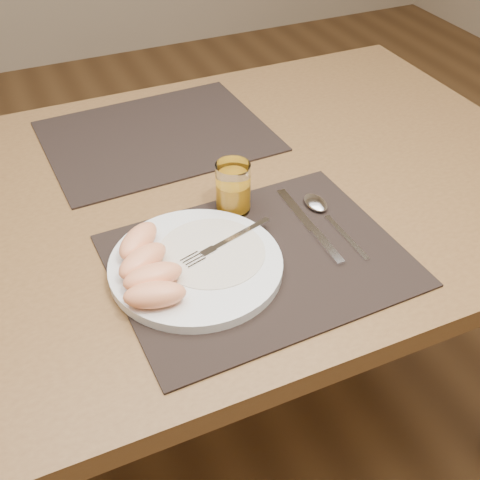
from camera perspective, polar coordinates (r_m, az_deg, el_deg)
name	(u,v)px	position (r m, az deg, el deg)	size (l,w,h in m)	color
ground	(212,424)	(1.66, -2.71, -17.05)	(5.00, 5.00, 0.00)	brown
table	(201,226)	(1.16, -3.70, 1.30)	(1.40, 0.90, 0.75)	brown
placemat_near	(259,260)	(0.96, 1.77, -1.92)	(0.45, 0.35, 0.00)	black
placemat_far	(157,136)	(1.29, -7.87, 9.74)	(0.45, 0.35, 0.00)	black
plate	(196,265)	(0.93, -4.20, -2.40)	(0.27, 0.27, 0.02)	white
plate_dressing	(211,252)	(0.94, -2.74, -1.14)	(0.17, 0.17, 0.00)	white
fork	(220,245)	(0.95, -1.88, -0.49)	(0.17, 0.07, 0.00)	silver
knife	(314,231)	(1.01, 7.02, 0.87)	(0.02, 0.22, 0.01)	silver
spoon	(320,208)	(1.06, 7.59, 3.07)	(0.04, 0.19, 0.01)	silver
juice_glass	(233,190)	(1.03, -0.65, 4.78)	(0.06, 0.06, 0.09)	white
grapefruit_wedges	(147,267)	(0.90, -8.82, -2.58)	(0.11, 0.20, 0.04)	#FFA068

